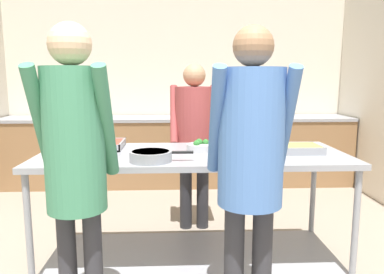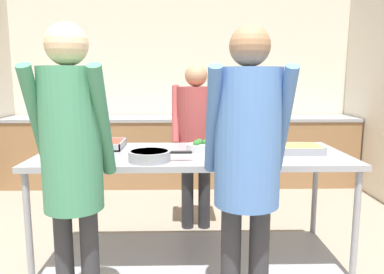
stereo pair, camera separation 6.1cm
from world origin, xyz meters
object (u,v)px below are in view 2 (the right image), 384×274
Objects in this scene: water_bottle at (282,106)px; guest_serving_right at (72,152)px; plate_stack at (230,143)px; guest_serving_left at (247,152)px; serving_tray_roast at (98,145)px; sauce_pan at (150,155)px; cook_behind_counter at (196,129)px; broccoli_bowl at (200,147)px; serving_tray_vegetables at (287,149)px.

guest_serving_right is at bearing -120.73° from water_bottle.
guest_serving_left is at bearing -91.71° from plate_stack.
serving_tray_roast is at bearing 136.16° from guest_serving_left.
sauce_pan is 0.26× the size of cook_behind_counter.
serving_tray_roast is at bearing 95.82° from guest_serving_right.
guest_serving_right is 1.77m from cook_behind_counter.
water_bottle is (1.90, 3.20, -0.01)m from guest_serving_right.
guest_serving_right is at bearing -128.66° from broccoli_bowl.
cook_behind_counter reaches higher than broccoli_bowl.
serving_tray_vegetables is at bearing -52.99° from cook_behind_counter.
guest_serving_left reaches higher than serving_tray_roast.
serving_tray_roast is 0.80m from broccoli_bowl.
cook_behind_counter is at bearing 127.01° from serving_tray_vegetables.
plate_stack is 2.39m from water_bottle.
guest_serving_right is at bearing -84.18° from serving_tray_roast.
sauce_pan is (0.45, -0.48, 0.01)m from serving_tray_roast.
plate_stack is at bearing 35.34° from broccoli_bowl.
sauce_pan is 0.24× the size of guest_serving_right.
water_bottle is at bearing 47.52° from serving_tray_roast.
guest_serving_right reaches higher than guest_serving_left.
sauce_pan is at bearing -120.26° from water_bottle.
serving_tray_roast is 1.81× the size of plate_stack.
serving_tray_vegetables is (0.63, -0.07, -0.01)m from broccoli_bowl.
cook_behind_counter is (0.68, 1.63, -0.11)m from guest_serving_right.
broccoli_bowl is at bearing 51.34° from guest_serving_right.
sauce_pan is at bearing 139.18° from guest_serving_left.
broccoli_bowl is 0.89× the size of plate_stack.
serving_tray_roast is at bearing 168.78° from broccoli_bowl.
guest_serving_right reaches higher than serving_tray_roast.
broccoli_bowl is at bearing -11.22° from serving_tray_roast.
broccoli_bowl is at bearing 43.80° from sauce_pan.
water_bottle reaches higher than plate_stack.
water_bottle is (1.01, 3.15, 0.00)m from guest_serving_left.
serving_tray_vegetables is at bearing -31.59° from plate_stack.
cook_behind_counter is (0.34, 1.10, 0.02)m from sauce_pan.
serving_tray_roast is at bearing 132.79° from sauce_pan.
water_bottle is (1.22, 2.35, 0.12)m from broccoli_bowl.
guest_serving_left is 1.00× the size of guest_serving_right.
sauce_pan is 0.47m from broccoli_bowl.
broccoli_bowl is 0.78m from cook_behind_counter.
guest_serving_right is (-0.93, -1.03, 0.14)m from plate_stack.
guest_serving_left is 1.60m from cook_behind_counter.
sauce_pan is 3.10m from water_bottle.
serving_tray_roast and serving_tray_vegetables have the same top height.
serving_tray_roast is 0.66m from sauce_pan.
plate_stack is at bearing 47.93° from guest_serving_right.
broccoli_bowl is 1.10m from guest_serving_right.
guest_serving_left reaches higher than cook_behind_counter.
serving_tray_roast is 0.23× the size of guest_serving_left.
guest_serving_left reaches higher than serving_tray_vegetables.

